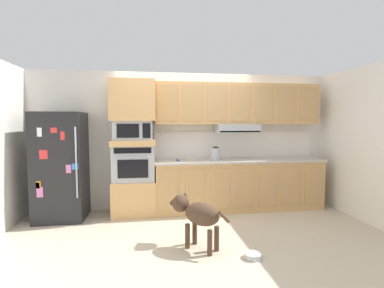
{
  "coord_description": "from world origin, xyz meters",
  "views": [
    {
      "loc": [
        -0.65,
        -4.25,
        1.62
      ],
      "look_at": [
        0.07,
        0.57,
        1.23
      ],
      "focal_mm": 26.85,
      "sensor_mm": 36.0,
      "label": 1
    }
  ],
  "objects_px": {
    "refrigerator": "(61,166)",
    "electric_kettle": "(215,154)",
    "microwave": "(133,130)",
    "dog_food_bowl": "(253,256)",
    "built_in_oven": "(134,163)",
    "dog": "(197,213)",
    "screwdriver": "(178,160)"
  },
  "relations": [
    {
      "from": "built_in_oven",
      "to": "microwave",
      "type": "bearing_deg",
      "value": -0.77
    },
    {
      "from": "dog",
      "to": "dog_food_bowl",
      "type": "relative_size",
      "value": 3.46
    },
    {
      "from": "refrigerator",
      "to": "built_in_oven",
      "type": "height_order",
      "value": "refrigerator"
    },
    {
      "from": "microwave",
      "to": "dog_food_bowl",
      "type": "xyz_separation_m",
      "value": [
        1.46,
        -1.88,
        -1.43
      ]
    },
    {
      "from": "built_in_oven",
      "to": "screwdriver",
      "type": "xyz_separation_m",
      "value": [
        0.77,
        -0.03,
        0.03
      ]
    },
    {
      "from": "microwave",
      "to": "dog_food_bowl",
      "type": "relative_size",
      "value": 3.22
    },
    {
      "from": "microwave",
      "to": "dog",
      "type": "relative_size",
      "value": 0.93
    },
    {
      "from": "screwdriver",
      "to": "dog_food_bowl",
      "type": "bearing_deg",
      "value": -69.49
    },
    {
      "from": "refrigerator",
      "to": "electric_kettle",
      "type": "relative_size",
      "value": 7.33
    },
    {
      "from": "microwave",
      "to": "dog_food_bowl",
      "type": "height_order",
      "value": "microwave"
    },
    {
      "from": "built_in_oven",
      "to": "dog",
      "type": "xyz_separation_m",
      "value": [
        0.86,
        -1.5,
        -0.45
      ]
    },
    {
      "from": "built_in_oven",
      "to": "microwave",
      "type": "height_order",
      "value": "microwave"
    },
    {
      "from": "microwave",
      "to": "dog",
      "type": "bearing_deg",
      "value": -60.27
    },
    {
      "from": "refrigerator",
      "to": "built_in_oven",
      "type": "xyz_separation_m",
      "value": [
        1.17,
        0.07,
        0.02
      ]
    },
    {
      "from": "dog",
      "to": "dog_food_bowl",
      "type": "xyz_separation_m",
      "value": [
        0.61,
        -0.38,
        -0.42
      ]
    },
    {
      "from": "dog_food_bowl",
      "to": "refrigerator",
      "type": "bearing_deg",
      "value": 145.51
    },
    {
      "from": "electric_kettle",
      "to": "dog",
      "type": "height_order",
      "value": "electric_kettle"
    },
    {
      "from": "refrigerator",
      "to": "dog",
      "type": "bearing_deg",
      "value": -35.19
    },
    {
      "from": "dog",
      "to": "microwave",
      "type": "bearing_deg",
      "value": -15.25
    },
    {
      "from": "built_in_oven",
      "to": "electric_kettle",
      "type": "relative_size",
      "value": 2.92
    },
    {
      "from": "electric_kettle",
      "to": "dog_food_bowl",
      "type": "bearing_deg",
      "value": -89.05
    },
    {
      "from": "screwdriver",
      "to": "dog_food_bowl",
      "type": "distance_m",
      "value": 2.17
    },
    {
      "from": "screwdriver",
      "to": "refrigerator",
      "type": "bearing_deg",
      "value": -178.9
    },
    {
      "from": "dog_food_bowl",
      "to": "built_in_oven",
      "type": "bearing_deg",
      "value": 127.9
    },
    {
      "from": "built_in_oven",
      "to": "screwdriver",
      "type": "height_order",
      "value": "built_in_oven"
    },
    {
      "from": "built_in_oven",
      "to": "electric_kettle",
      "type": "height_order",
      "value": "built_in_oven"
    },
    {
      "from": "electric_kettle",
      "to": "dog_food_bowl",
      "type": "xyz_separation_m",
      "value": [
        0.03,
        -1.83,
        -1.0
      ]
    },
    {
      "from": "refrigerator",
      "to": "screwdriver",
      "type": "distance_m",
      "value": 1.94
    },
    {
      "from": "refrigerator",
      "to": "electric_kettle",
      "type": "distance_m",
      "value": 2.61
    },
    {
      "from": "electric_kettle",
      "to": "dog_food_bowl",
      "type": "distance_m",
      "value": 2.09
    },
    {
      "from": "electric_kettle",
      "to": "refrigerator",
      "type": "bearing_deg",
      "value": -179.55
    },
    {
      "from": "dog",
      "to": "dog_food_bowl",
      "type": "bearing_deg",
      "value": -167.04
    }
  ]
}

